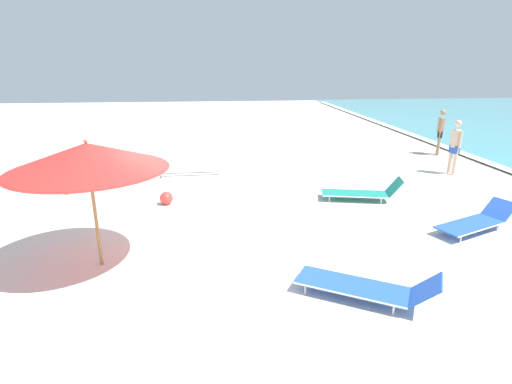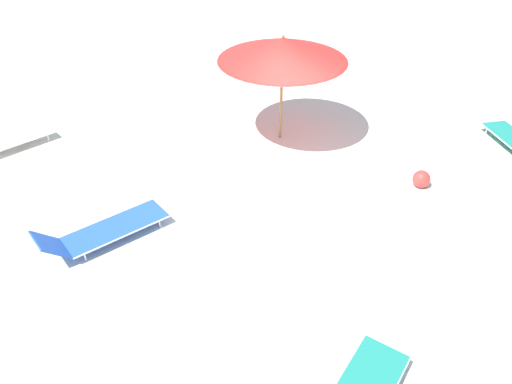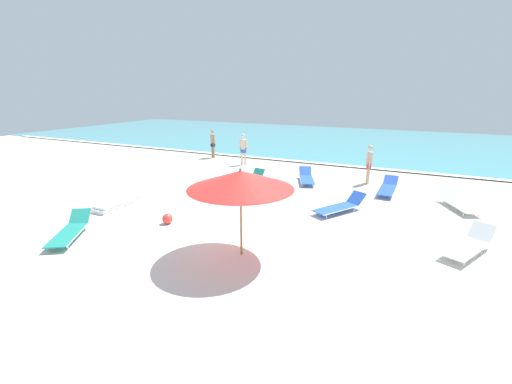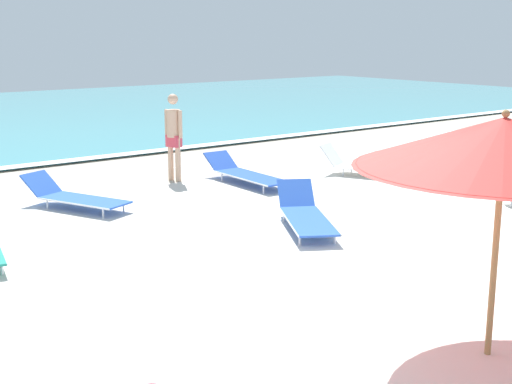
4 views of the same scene
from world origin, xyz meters
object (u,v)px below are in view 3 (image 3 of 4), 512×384
sun_lounger_mid_beach_pair_a (247,181)px  sun_lounger_mid_beach_pair_b (388,188)px  sun_lounger_near_water_left (70,230)px  sun_lounger_under_umbrella (469,245)px  sun_lounger_beside_umbrella (306,178)px  sun_lounger_mid_beach_solo (340,206)px  lounger_stack (118,204)px  beach_umbrella (241,180)px  beachgoer_strolling_adult (243,147)px  beach_ball (167,219)px  beachgoer_shoreline_child (369,162)px  beachgoer_wading_adult (213,142)px  sun_lounger_near_water_right (457,202)px

sun_lounger_mid_beach_pair_a → sun_lounger_mid_beach_pair_b: sun_lounger_mid_beach_pair_a is taller
sun_lounger_mid_beach_pair_a → sun_lounger_near_water_left: bearing=-93.5°
sun_lounger_under_umbrella → sun_lounger_beside_umbrella: 7.87m
sun_lounger_mid_beach_solo → lounger_stack: bearing=-127.5°
beach_umbrella → sun_lounger_under_umbrella: beach_umbrella is taller
beachgoer_strolling_adult → beach_umbrella: bearing=-74.1°
sun_lounger_near_water_left → sun_lounger_mid_beach_pair_a: sun_lounger_mid_beach_pair_a is taller
beachgoer_strolling_adult → sun_lounger_mid_beach_pair_a: bearing=-71.7°
sun_lounger_beside_umbrella → sun_lounger_mid_beach_pair_b: bearing=-24.7°
lounger_stack → beach_ball: beach_ball is taller
sun_lounger_beside_umbrella → sun_lounger_mid_beach_solo: size_ratio=0.99×
sun_lounger_near_water_left → beachgoer_shoreline_child: (6.85, 9.91, 0.79)m
sun_lounger_mid_beach_pair_b → beachgoer_wading_adult: (-10.71, 3.29, 0.79)m
sun_lounger_mid_beach_pair_a → beachgoer_shoreline_child: bearing=42.0°
sun_lounger_near_water_left → beachgoer_wading_adult: beachgoer_wading_adult is taller
beach_ball → beachgoer_shoreline_child: bearing=57.6°
beach_umbrella → beachgoer_shoreline_child: (1.86, 8.69, -1.01)m
sun_lounger_beside_umbrella → beachgoer_shoreline_child: 2.87m
sun_lounger_near_water_right → beachgoer_wading_adult: 13.87m
beachgoer_shoreline_child → beachgoer_strolling_adult: 7.08m
sun_lounger_near_water_right → sun_lounger_mid_beach_solo: (-3.73, -2.25, -0.01)m
beach_umbrella → sun_lounger_near_water_left: beach_umbrella is taller
sun_lounger_under_umbrella → beach_ball: size_ratio=6.22×
sun_lounger_mid_beach_pair_a → sun_lounger_mid_beach_pair_b: (5.76, 1.61, -0.02)m
sun_lounger_beside_umbrella → sun_lounger_mid_beach_solo: 4.07m
sun_lounger_mid_beach_pair_a → beachgoer_shoreline_child: size_ratio=1.20×
sun_lounger_mid_beach_pair_b → lounger_stack: bearing=-142.7°
sun_lounger_mid_beach_solo → sun_lounger_mid_beach_pair_a: bearing=-169.3°
beach_umbrella → sun_lounger_near_water_left: bearing=-166.3°
sun_lounger_under_umbrella → sun_lounger_mid_beach_solo: bearing=-178.4°
sun_lounger_near_water_left → sun_lounger_mid_beach_pair_a: (2.06, 7.20, 0.01)m
sun_lounger_near_water_right → sun_lounger_mid_beach_pair_b: size_ratio=0.92×
sun_lounger_near_water_left → beachgoer_wading_adult: bearing=70.3°
sun_lounger_under_umbrella → sun_lounger_near_water_right: bearing=116.0°
beachgoer_wading_adult → sun_lounger_near_water_right: bearing=-167.9°
sun_lounger_mid_beach_solo → sun_lounger_mid_beach_pair_b: (1.26, 3.22, -0.01)m
beachgoer_shoreline_child → beach_ball: beachgoer_shoreline_child is taller
sun_lounger_mid_beach_solo → beachgoer_strolling_adult: bearing=171.4°
sun_lounger_beside_umbrella → sun_lounger_near_water_right: 6.14m
sun_lounger_near_water_left → sun_lounger_mid_beach_solo: sun_lounger_mid_beach_solo is taller
sun_lounger_near_water_left → sun_lounger_near_water_right: (10.30, 7.84, 0.01)m
sun_lounger_beside_umbrella → sun_lounger_near_water_right: bearing=-32.9°
sun_lounger_mid_beach_solo → beach_ball: sun_lounger_mid_beach_solo is taller
sun_lounger_near_water_right → beach_umbrella: bearing=-154.1°
beachgoer_wading_adult → beach_ball: beachgoer_wading_adult is taller
sun_lounger_beside_umbrella → sun_lounger_mid_beach_solo: sun_lounger_mid_beach_solo is taller
sun_lounger_near_water_right → beachgoer_shoreline_child: beachgoer_shoreline_child is taller
sun_lounger_beside_umbrella → beachgoer_shoreline_child: beachgoer_shoreline_child is taller
sun_lounger_mid_beach_pair_a → beachgoer_strolling_adult: 4.48m
sun_lounger_beside_umbrella → beachgoer_strolling_adult: 4.94m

